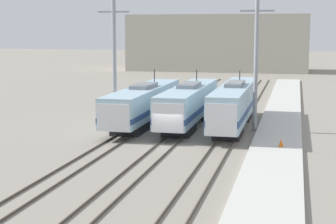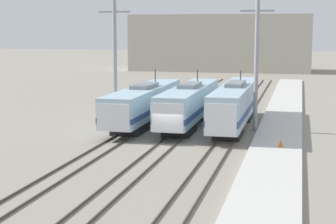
{
  "view_description": "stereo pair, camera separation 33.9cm",
  "coord_description": "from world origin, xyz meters",
  "px_view_note": "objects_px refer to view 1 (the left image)",
  "views": [
    {
      "loc": [
        10.1,
        -43.98,
        9.34
      ],
      "look_at": [
        -0.31,
        1.36,
        2.43
      ],
      "focal_mm": 60.0,
      "sensor_mm": 36.0,
      "label": 1
    },
    {
      "loc": [
        10.43,
        -43.9,
        9.34
      ],
      "look_at": [
        -0.31,
        1.36,
        2.43
      ],
      "focal_mm": 60.0,
      "sensor_mm": 36.0,
      "label": 2
    }
  ],
  "objects_px": {
    "locomotive_far_right": "(234,105)",
    "catenary_tower_left": "(114,60)",
    "traffic_cone": "(281,143)",
    "locomotive_far_left": "(143,104)",
    "catenary_tower_right": "(256,61)",
    "locomotive_center": "(188,104)"
  },
  "relations": [
    {
      "from": "locomotive_far_left",
      "to": "catenary_tower_right",
      "type": "relative_size",
      "value": 1.54
    },
    {
      "from": "locomotive_far_left",
      "to": "catenary_tower_left",
      "type": "relative_size",
      "value": 1.54
    },
    {
      "from": "locomotive_far_right",
      "to": "traffic_cone",
      "type": "relative_size",
      "value": 30.37
    },
    {
      "from": "locomotive_center",
      "to": "catenary_tower_left",
      "type": "bearing_deg",
      "value": -171.21
    },
    {
      "from": "catenary_tower_right",
      "to": "traffic_cone",
      "type": "height_order",
      "value": "catenary_tower_right"
    },
    {
      "from": "locomotive_center",
      "to": "traffic_cone",
      "type": "relative_size",
      "value": 28.96
    },
    {
      "from": "catenary_tower_right",
      "to": "locomotive_far_right",
      "type": "bearing_deg",
      "value": 155.75
    },
    {
      "from": "locomotive_far_right",
      "to": "locomotive_center",
      "type": "bearing_deg",
      "value": 177.65
    },
    {
      "from": "locomotive_far_left",
      "to": "locomotive_far_right",
      "type": "relative_size",
      "value": 0.97
    },
    {
      "from": "catenary_tower_left",
      "to": "catenary_tower_right",
      "type": "height_order",
      "value": "same"
    },
    {
      "from": "catenary_tower_left",
      "to": "catenary_tower_right",
      "type": "distance_m",
      "value": 13.53
    },
    {
      "from": "locomotive_far_left",
      "to": "catenary_tower_right",
      "type": "distance_m",
      "value": 11.78
    },
    {
      "from": "locomotive_center",
      "to": "locomotive_far_right",
      "type": "distance_m",
      "value": 4.46
    },
    {
      "from": "catenary_tower_left",
      "to": "traffic_cone",
      "type": "xyz_separation_m",
      "value": [
        16.16,
        -7.93,
        -5.83
      ]
    },
    {
      "from": "catenary_tower_left",
      "to": "traffic_cone",
      "type": "relative_size",
      "value": 19.17
    },
    {
      "from": "locomotive_far_left",
      "to": "catenary_tower_right",
      "type": "bearing_deg",
      "value": -3.84
    },
    {
      "from": "catenary_tower_right",
      "to": "locomotive_far_left",
      "type": "bearing_deg",
      "value": 176.16
    },
    {
      "from": "locomotive_far_right",
      "to": "traffic_cone",
      "type": "distance_m",
      "value": 10.13
    },
    {
      "from": "locomotive_far_right",
      "to": "catenary_tower_left",
      "type": "xyz_separation_m",
      "value": [
        -11.51,
        -0.91,
        4.17
      ]
    },
    {
      "from": "traffic_cone",
      "to": "catenary_tower_right",
      "type": "bearing_deg",
      "value": 108.39
    },
    {
      "from": "catenary_tower_right",
      "to": "traffic_cone",
      "type": "distance_m",
      "value": 10.19
    },
    {
      "from": "locomotive_far_right",
      "to": "catenary_tower_left",
      "type": "distance_m",
      "value": 12.27
    }
  ]
}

